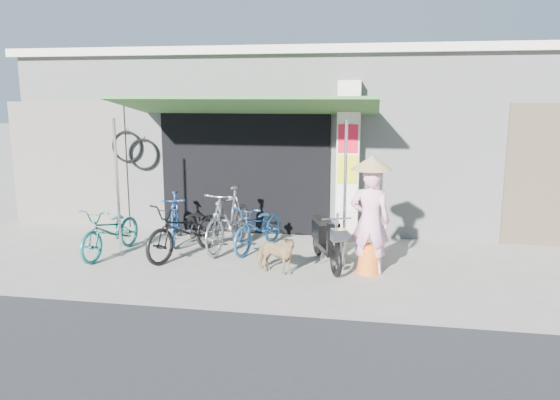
% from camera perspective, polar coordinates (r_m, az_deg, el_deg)
% --- Properties ---
extents(ground, '(80.00, 80.00, 0.00)m').
position_cam_1_polar(ground, '(8.45, 0.15, -8.00)').
color(ground, gray).
rests_on(ground, ground).
extents(bicycle_shop, '(12.30, 5.30, 3.66)m').
position_cam_1_polar(bicycle_shop, '(13.06, 4.03, 6.94)').
color(bicycle_shop, '#9FA49C').
rests_on(bicycle_shop, ground).
extents(shop_pillar, '(0.42, 0.44, 3.00)m').
position_cam_1_polar(shop_pillar, '(10.40, 7.13, 4.00)').
color(shop_pillar, beige).
rests_on(shop_pillar, ground).
extents(awning, '(4.60, 1.88, 2.72)m').
position_cam_1_polar(awning, '(9.77, -3.47, 9.59)').
color(awning, '#305D29').
rests_on(awning, ground).
extents(neighbour_left, '(2.60, 0.06, 2.60)m').
position_cam_1_polar(neighbour_left, '(12.33, -21.17, 3.50)').
color(neighbour_left, '#6B665B').
rests_on(neighbour_left, ground).
extents(bike_teal, '(0.78, 1.71, 0.87)m').
position_cam_1_polar(bike_teal, '(9.87, -17.22, -3.08)').
color(bike_teal, '#176861').
rests_on(bike_teal, ground).
extents(bike_blue, '(0.88, 1.60, 0.93)m').
position_cam_1_polar(bike_blue, '(10.45, -10.94, -1.85)').
color(bike_blue, navy).
rests_on(bike_blue, ground).
extents(bike_black, '(1.28, 1.93, 0.96)m').
position_cam_1_polar(bike_black, '(9.47, -9.83, -3.04)').
color(bike_black, black).
rests_on(bike_black, ground).
extents(bike_silver, '(0.81, 1.93, 1.13)m').
position_cam_1_polar(bike_silver, '(9.79, -5.40, -1.96)').
color(bike_silver, '#ACACB1').
rests_on(bike_silver, ground).
extents(bike_navy, '(1.02, 1.71, 0.85)m').
position_cam_1_polar(bike_navy, '(9.74, -2.22, -2.83)').
color(bike_navy, navy).
rests_on(bike_navy, ground).
extents(street_dog, '(0.81, 0.55, 0.62)m').
position_cam_1_polar(street_dog, '(8.48, -0.51, -5.71)').
color(street_dog, tan).
rests_on(street_dog, ground).
extents(moped, '(0.73, 1.57, 0.92)m').
position_cam_1_polar(moped, '(8.93, 4.81, -4.18)').
color(moped, black).
rests_on(moped, ground).
extents(nun, '(0.64, 0.64, 1.85)m').
position_cam_1_polar(nun, '(8.48, 9.39, -1.71)').
color(nun, '#F1A2C2').
rests_on(nun, ground).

